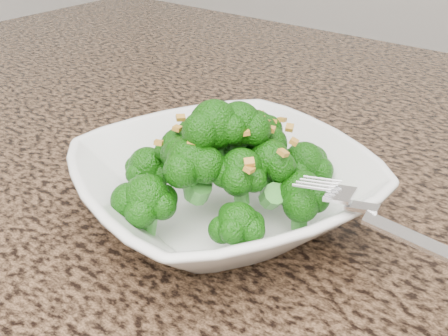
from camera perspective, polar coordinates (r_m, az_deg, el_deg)
The scene contains 5 objects.
granite_counter at distance 0.57m, azimuth 8.15°, elevation -2.47°, with size 1.64×1.04×0.03m, color brown.
bowl at distance 0.48m, azimuth 0.00°, elevation -2.08°, with size 0.24×0.24×0.06m, color white.
broccoli_pile at distance 0.45m, azimuth 0.00°, elevation 5.14°, with size 0.22×0.22×0.07m, color #14570A, non-canonical shape.
garlic_topping at distance 0.44m, azimuth 0.00°, elevation 9.83°, with size 0.13×0.13×0.01m, color gold, non-canonical shape.
fork at distance 0.40m, azimuth 14.38°, elevation -4.10°, with size 0.19×0.03×0.01m, color silver, non-canonical shape.
Camera 1 is at (0.24, -0.13, 1.17)m, focal length 45.00 mm.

